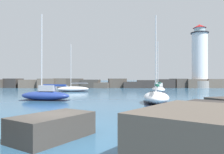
{
  "coord_description": "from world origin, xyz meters",
  "views": [
    {
      "loc": [
        2.2,
        -9.02,
        2.4
      ],
      "look_at": [
        2.55,
        33.57,
        2.68
      ],
      "focal_mm": 35.0,
      "sensor_mm": 36.0,
      "label": 1
    }
  ],
  "objects_px": {
    "sailboat_moored_2": "(158,89)",
    "sailboat_moored_3": "(156,97)",
    "lighthouse": "(200,60)",
    "sailboat_moored_5": "(45,95)",
    "sailboat_moored_4": "(73,89)"
  },
  "relations": [
    {
      "from": "sailboat_moored_3",
      "to": "sailboat_moored_5",
      "type": "relative_size",
      "value": 0.91
    },
    {
      "from": "sailboat_moored_3",
      "to": "sailboat_moored_5",
      "type": "xyz_separation_m",
      "value": [
        -11.5,
        2.99,
        0.04
      ]
    },
    {
      "from": "sailboat_moored_2",
      "to": "sailboat_moored_4",
      "type": "height_order",
      "value": "sailboat_moored_2"
    },
    {
      "from": "sailboat_moored_3",
      "to": "lighthouse",
      "type": "bearing_deg",
      "value": 61.88
    },
    {
      "from": "lighthouse",
      "to": "sailboat_moored_5",
      "type": "bearing_deg",
      "value": -133.57
    },
    {
      "from": "lighthouse",
      "to": "sailboat_moored_4",
      "type": "bearing_deg",
      "value": -152.51
    },
    {
      "from": "lighthouse",
      "to": "sailboat_moored_2",
      "type": "bearing_deg",
      "value": -128.63
    },
    {
      "from": "sailboat_moored_3",
      "to": "sailboat_moored_2",
      "type": "bearing_deg",
      "value": 76.88
    },
    {
      "from": "sailboat_moored_5",
      "to": "lighthouse",
      "type": "bearing_deg",
      "value": 46.43
    },
    {
      "from": "sailboat_moored_4",
      "to": "sailboat_moored_5",
      "type": "xyz_separation_m",
      "value": [
        -0.33,
        -16.03,
        0.12
      ]
    },
    {
      "from": "lighthouse",
      "to": "sailboat_moored_2",
      "type": "height_order",
      "value": "lighthouse"
    },
    {
      "from": "sailboat_moored_2",
      "to": "sailboat_moored_3",
      "type": "bearing_deg",
      "value": -103.12
    },
    {
      "from": "lighthouse",
      "to": "sailboat_moored_3",
      "type": "bearing_deg",
      "value": -118.12
    },
    {
      "from": "lighthouse",
      "to": "sailboat_moored_5",
      "type": "xyz_separation_m",
      "value": [
        -29.88,
        -31.4,
        -6.51
      ]
    },
    {
      "from": "lighthouse",
      "to": "sailboat_moored_4",
      "type": "relative_size",
      "value": 1.87
    }
  ]
}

